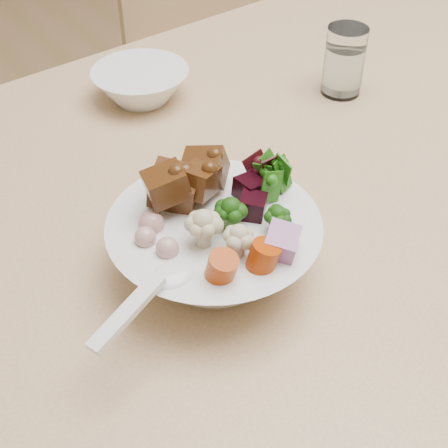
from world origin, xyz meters
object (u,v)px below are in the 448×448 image
object	(u,v)px
dining_table	(361,152)
water_glass	(344,64)
side_bowl	(141,85)
food_bowl	(215,241)
chair_far	(225,33)

from	to	relation	value
dining_table	water_glass	xyz separation A→B (m)	(0.01, 0.07, 0.12)
water_glass	side_bowl	world-z (taller)	water_glass
dining_table	food_bowl	distance (m)	0.40
chair_far	water_glass	distance (m)	0.62
dining_table	chair_far	xyz separation A→B (m)	(0.18, 0.63, -0.09)
chair_far	water_glass	bearing A→B (deg)	-98.98
side_bowl	chair_far	bearing A→B (deg)	43.64
dining_table	side_bowl	world-z (taller)	side_bowl
side_bowl	food_bowl	bearing A→B (deg)	-106.40
dining_table	chair_far	size ratio (longest dim) A/B	1.62
dining_table	water_glass	distance (m)	0.14
food_bowl	water_glass	size ratio (longest dim) A/B	2.15
food_bowl	side_bowl	xyz separation A→B (m)	(0.10, 0.36, -0.01)
food_bowl	water_glass	world-z (taller)	food_bowl
chair_far	water_glass	world-z (taller)	chair_far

